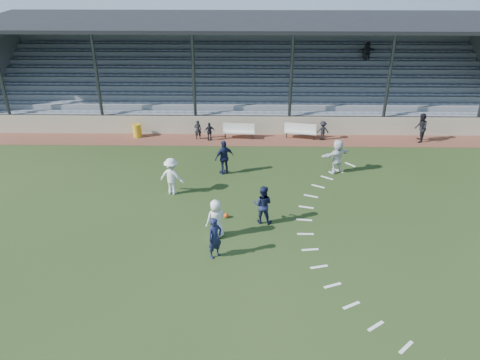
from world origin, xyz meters
name	(u,v)px	position (x,y,z in m)	size (l,w,h in m)	color
ground	(239,233)	(0.00, 0.00, 0.00)	(90.00, 90.00, 0.00)	#243716
cinder_track	(242,140)	(0.00, 10.50, 0.01)	(34.00, 2.00, 0.02)	brown
retaining_wall	(242,125)	(0.00, 11.55, 0.60)	(34.00, 0.18, 1.20)	#B6A88C
bench_left	(239,130)	(-0.22, 10.81, 0.58)	(2.02, 0.59, 0.95)	silver
bench_right	(300,130)	(3.66, 10.84, 0.58)	(2.04, 0.82, 0.95)	silver
trash_bin	(137,130)	(-6.68, 10.93, 0.44)	(0.53, 0.53, 0.84)	gold
football	(226,216)	(-0.61, 1.28, 0.11)	(0.22, 0.22, 0.22)	#CC410C
player_white_lead	(216,219)	(-0.96, -0.24, 0.87)	(0.85, 0.55, 1.74)	silver
player_navy_lead	(215,238)	(-0.91, -1.64, 0.88)	(0.64, 0.42, 1.75)	#151A3A
player_navy_mid	(263,205)	(1.02, 0.96, 0.89)	(0.86, 0.67, 1.78)	#151A3A
player_white_wing	(172,176)	(-3.36, 3.54, 0.94)	(1.22, 0.70, 1.89)	silver
player_navy_wing	(224,157)	(-0.89, 5.81, 0.94)	(1.10, 0.46, 1.88)	#151A3A
player_white_back	(337,156)	(5.13, 6.04, 0.95)	(1.76, 0.56, 1.90)	silver
official	(421,128)	(11.01, 10.42, 0.92)	(0.88, 0.69, 1.81)	black
sub_left_near	(198,130)	(-2.77, 10.62, 0.64)	(0.45, 0.30, 1.24)	black
sub_left_far	(210,132)	(-2.02, 10.40, 0.60)	(0.68, 0.28, 1.17)	black
sub_right	(323,131)	(5.03, 10.62, 0.63)	(0.79, 0.45, 1.22)	black
grandstand	(243,81)	(0.01, 16.26, 2.20)	(34.60, 9.00, 6.61)	gray
penalty_arc	(335,234)	(4.12, 0.00, 0.01)	(3.89, 14.63, 0.01)	white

